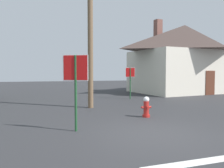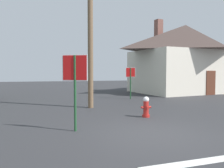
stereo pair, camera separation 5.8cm
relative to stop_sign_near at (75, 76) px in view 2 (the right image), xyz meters
name	(u,v)px [view 2 (the right image)]	position (x,y,z in m)	size (l,w,h in m)	color
ground_plane	(153,134)	(2.36, -0.88, -1.85)	(80.00, 80.00, 0.10)	#2D2D30
lane_stop_bar	(222,159)	(2.88, -3.32, -1.80)	(4.01, 0.30, 0.01)	silver
stop_sign_near	(75,76)	(0.00, 0.00, 0.00)	(0.77, 0.38, 2.49)	#1E4C28
fire_hydrant	(146,107)	(3.18, 1.53, -1.37)	(0.44, 0.38, 0.88)	#AD231E
utility_pole	(90,23)	(1.37, 4.70, 2.70)	(1.60, 0.28, 8.66)	brown
stop_sign_far	(131,77)	(4.79, 7.86, -0.24)	(0.65, 0.18, 2.21)	#1E4C28
house	(185,57)	(11.63, 11.74, 1.45)	(10.71, 8.05, 6.75)	silver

